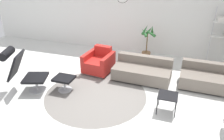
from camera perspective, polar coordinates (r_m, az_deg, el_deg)
The scene contains 10 objects.
ground_plane at distance 5.75m, azimuth -0.22°, elevation -5.13°, with size 12.00×12.00×0.00m, color silver.
wall_back at distance 7.83m, azimuth 6.63°, elevation 14.44°, with size 12.00×0.09×2.80m.
round_rug at distance 5.57m, azimuth -4.26°, elevation -6.36°, with size 2.55×2.55×0.01m.
lounge_chair at distance 5.87m, azimuth -22.79°, elevation 0.70°, with size 1.09×0.83×1.13m.
ottoman at distance 5.72m, azimuth -12.39°, elevation -2.69°, with size 0.50×0.43×0.38m.
armchair_red at distance 6.57m, azimuth -3.42°, elevation 1.85°, with size 0.85×0.90×0.73m.
couch_low at distance 6.21m, azimuth 7.92°, elevation -0.36°, with size 1.60×0.87×0.62m.
couch_second at distance 6.27m, azimuth 23.07°, elevation -2.10°, with size 1.29×0.86×0.62m.
side_table at distance 4.93m, azimuth 14.37°, elevation -6.80°, with size 0.42×0.42×0.42m.
potted_plant at distance 7.36m, azimuth 9.10°, elevation 6.25°, with size 0.54×0.53×1.26m.
Camera 1 is at (1.56, -4.64, 3.02)m, focal length 35.00 mm.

